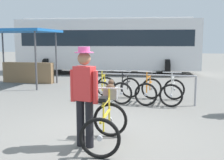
{
  "coord_description": "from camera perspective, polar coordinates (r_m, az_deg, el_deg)",
  "views": [
    {
      "loc": [
        1.28,
        -5.11,
        1.81
      ],
      "look_at": [
        0.13,
        0.54,
        1.0
      ],
      "focal_mm": 43.99,
      "sensor_mm": 36.0,
      "label": 1
    }
  ],
  "objects": [
    {
      "name": "ground_plane",
      "position": [
        5.57,
        -2.48,
        -10.97
      ],
      "size": [
        80.0,
        80.0,
        0.0
      ],
      "primitive_type": "plane",
      "color": "slate"
    },
    {
      "name": "bike_rack_rail",
      "position": [
        8.11,
        5.84,
        -0.18
      ],
      "size": [
        3.21,
        0.18,
        0.88
      ],
      "color": "#99999E",
      "rests_on": "ground"
    },
    {
      "name": "racked_bike_yellow",
      "position": [
        8.56,
        -1.7,
        -1.72
      ],
      "size": [
        0.76,
        1.14,
        0.97
      ],
      "color": "black",
      "rests_on": "ground"
    },
    {
      "name": "racked_bike_black",
      "position": [
        8.4,
        2.91,
        -1.91
      ],
      "size": [
        0.78,
        1.15,
        0.97
      ],
      "color": "black",
      "rests_on": "ground"
    },
    {
      "name": "racked_bike_orange",
      "position": [
        8.3,
        7.66,
        -2.1
      ],
      "size": [
        0.77,
        1.18,
        0.98
      ],
      "color": "black",
      "rests_on": "ground"
    },
    {
      "name": "racked_bike_white",
      "position": [
        8.26,
        12.5,
        -2.27
      ],
      "size": [
        0.77,
        1.17,
        0.97
      ],
      "color": "black",
      "rests_on": "ground"
    },
    {
      "name": "featured_bicycle",
      "position": [
        4.87,
        -1.1,
        -7.77
      ],
      "size": [
        0.71,
        1.22,
        1.09
      ],
      "color": "black",
      "rests_on": "ground"
    },
    {
      "name": "person_with_featured_bike",
      "position": [
        4.67,
        -5.73,
        -2.67
      ],
      "size": [
        0.52,
        0.32,
        1.72
      ],
      "color": "black",
      "rests_on": "ground"
    },
    {
      "name": "bus_distant",
      "position": [
        15.83,
        -0.8,
        7.71
      ],
      "size": [
        10.19,
        4.03,
        3.08
      ],
      "color": "silver",
      "rests_on": "ground"
    },
    {
      "name": "market_stall",
      "position": [
        12.31,
        -18.17,
        5.64
      ],
      "size": [
        3.16,
        2.39,
        2.3
      ],
      "color": "#4C4C51",
      "rests_on": "ground"
    }
  ]
}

